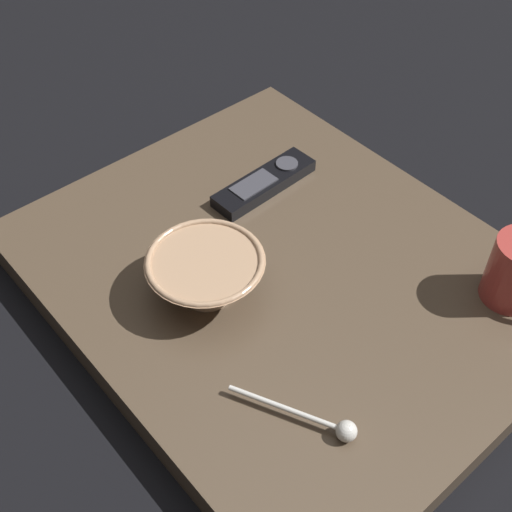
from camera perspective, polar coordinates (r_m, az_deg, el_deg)
name	(u,v)px	position (r m, az deg, el deg)	size (l,w,h in m)	color
ground_plane	(282,290)	(0.93, 2.26, -2.90)	(6.00, 6.00, 0.00)	black
table	(283,279)	(0.92, 2.30, -1.93)	(0.67, 0.55, 0.05)	#4C3D2D
cereal_bowl	(206,273)	(0.84, -4.27, -1.49)	(0.15, 0.15, 0.06)	tan
teaspoon	(330,425)	(0.75, 6.28, -14.05)	(0.14, 0.08, 0.02)	silver
tv_remote_near	(264,183)	(1.01, 0.72, 6.24)	(0.05, 0.17, 0.02)	black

